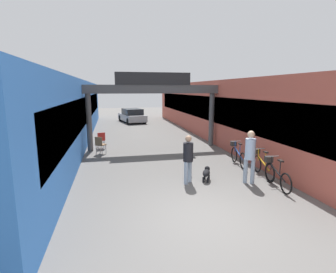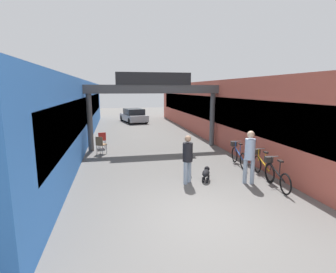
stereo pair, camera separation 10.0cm
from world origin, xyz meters
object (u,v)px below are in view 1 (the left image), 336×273
(bicycle_orange_second, at_px, (262,164))
(dog_on_leash, at_px, (206,173))
(pedestrian_with_dog, at_px, (188,156))
(bicycle_black_nearest, at_px, (276,174))
(cafe_chair_red_farther, at_px, (101,139))
(pedestrian_companion, at_px, (250,153))
(cafe_chair_wood_nearer, at_px, (100,144))
(bicycle_blue_third, at_px, (238,154))
(bollard_post_metal, at_px, (189,161))
(parked_car_silver, at_px, (132,116))

(bicycle_orange_second, bearing_deg, dog_on_leash, -177.99)
(pedestrian_with_dog, height_order, bicycle_black_nearest, pedestrian_with_dog)
(bicycle_orange_second, xyz_separation_m, cafe_chair_red_farther, (-6.01, 5.92, 0.10))
(cafe_chair_red_farther, bearing_deg, dog_on_leash, -57.65)
(pedestrian_with_dog, bearing_deg, pedestrian_companion, -12.74)
(dog_on_leash, relative_size, bicycle_orange_second, 0.39)
(pedestrian_with_dog, xyz_separation_m, pedestrian_companion, (2.04, -0.46, 0.11))
(pedestrian_companion, height_order, dog_on_leash, pedestrian_companion)
(cafe_chair_red_farther, bearing_deg, bicycle_black_nearest, -50.50)
(dog_on_leash, xyz_separation_m, cafe_chair_wood_nearer, (-3.82, 4.71, 0.25))
(bicycle_blue_third, relative_size, bollard_post_metal, 1.73)
(pedestrian_companion, bearing_deg, cafe_chair_red_farther, 128.01)
(cafe_chair_wood_nearer, bearing_deg, cafe_chair_red_farther, 89.29)
(bollard_post_metal, bearing_deg, bicycle_blue_third, 16.58)
(bicycle_orange_second, relative_size, cafe_chair_wood_nearer, 1.89)
(pedestrian_with_dog, relative_size, dog_on_leash, 2.53)
(parked_car_silver, bearing_deg, cafe_chair_wood_nearer, -101.70)
(bicycle_black_nearest, height_order, cafe_chair_red_farther, bicycle_black_nearest)
(bollard_post_metal, bearing_deg, pedestrian_companion, -41.22)
(bicycle_black_nearest, distance_m, cafe_chair_red_farther, 9.15)
(pedestrian_companion, distance_m, dog_on_leash, 1.63)
(pedestrian_companion, bearing_deg, bollard_post_metal, 138.78)
(bicycle_orange_second, relative_size, parked_car_silver, 0.39)
(bicycle_black_nearest, relative_size, cafe_chair_red_farther, 1.89)
(pedestrian_with_dog, bearing_deg, dog_on_leash, 7.91)
(pedestrian_companion, relative_size, parked_car_silver, 0.43)
(pedestrian_with_dog, height_order, cafe_chair_red_farther, pedestrian_with_dog)
(pedestrian_with_dog, xyz_separation_m, cafe_chair_red_farther, (-3.09, 6.10, -0.41))
(dog_on_leash, bearing_deg, bicycle_black_nearest, -27.69)
(pedestrian_companion, xyz_separation_m, bicycle_orange_second, (0.89, 0.64, -0.62))
(bicycle_blue_third, xyz_separation_m, cafe_chair_red_farther, (-5.81, 4.37, 0.10))
(bicycle_orange_second, bearing_deg, bollard_post_metal, 161.90)
(bicycle_blue_third, bearing_deg, bicycle_orange_second, -82.59)
(pedestrian_with_dog, relative_size, cafe_chair_wood_nearer, 1.87)
(bicycle_black_nearest, xyz_separation_m, bicycle_blue_third, (-0.01, 2.68, 0.00))
(parked_car_silver, bearing_deg, pedestrian_companion, -81.80)
(bicycle_black_nearest, xyz_separation_m, cafe_chair_red_farther, (-5.82, 7.06, 0.10))
(pedestrian_with_dog, relative_size, bicycle_blue_third, 0.99)
(pedestrian_companion, relative_size, cafe_chair_wood_nearer, 2.06)
(bicycle_black_nearest, height_order, bollard_post_metal, bicycle_black_nearest)
(bicycle_black_nearest, xyz_separation_m, bicycle_orange_second, (0.20, 1.14, 0.00))
(pedestrian_with_dog, distance_m, cafe_chair_red_farther, 6.85)
(pedestrian_with_dog, bearing_deg, bicycle_black_nearest, -19.35)
(bollard_post_metal, distance_m, cafe_chair_red_farther, 6.13)
(cafe_chair_red_farther, bearing_deg, pedestrian_companion, -51.99)
(cafe_chair_wood_nearer, bearing_deg, dog_on_leash, -50.99)
(pedestrian_companion, relative_size, bicycle_black_nearest, 1.09)
(dog_on_leash, height_order, bollard_post_metal, bollard_post_metal)
(pedestrian_companion, bearing_deg, dog_on_leash, 157.09)
(pedestrian_with_dog, xyz_separation_m, bicycle_blue_third, (2.72, 1.72, -0.51))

